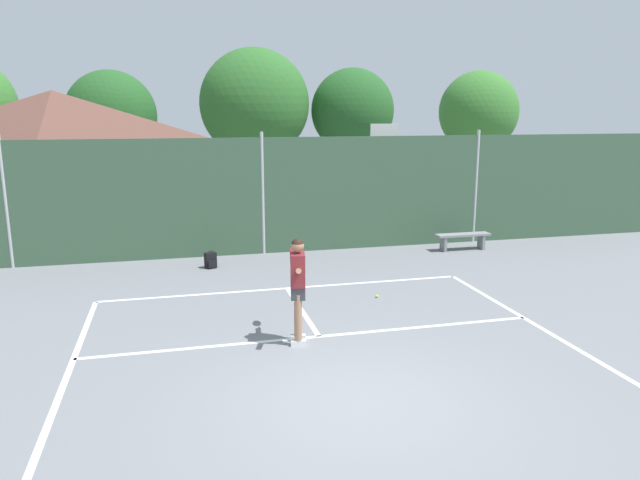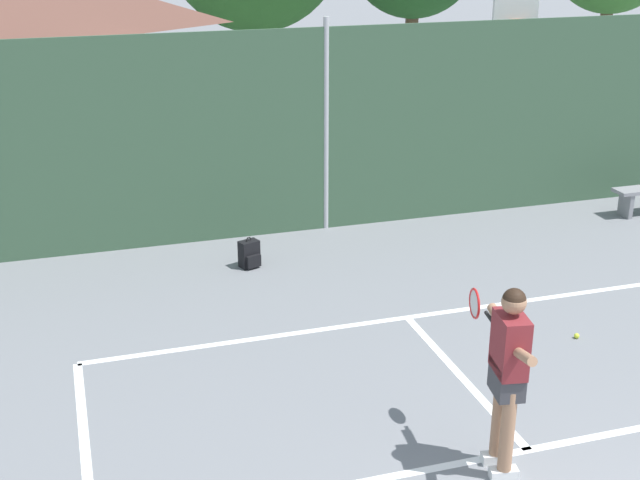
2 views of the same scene
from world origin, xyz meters
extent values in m
cube|color=white|center=(0.00, 5.50, 0.00)|extent=(8.20, 0.10, 0.01)
cube|color=white|center=(0.00, 2.48, 0.00)|extent=(8.20, 0.10, 0.01)
cube|color=white|center=(0.00, 3.96, 0.00)|extent=(0.10, 2.97, 0.01)
cube|color=#38563D|center=(0.00, 9.00, 1.62)|extent=(26.00, 0.05, 3.24)
cylinder|color=#B2B2B7|center=(0.00, 9.00, 1.69)|extent=(0.09, 0.09, 3.39)
cylinder|color=#9E9EA3|center=(4.10, 10.68, 1.52)|extent=(0.12, 0.12, 3.05)
cube|color=white|center=(4.10, 10.58, 3.25)|extent=(0.90, 0.06, 0.60)
torus|color=#D85919|center=(4.10, 10.31, 3.03)|extent=(0.48, 0.48, 0.02)
cylinder|color=brown|center=(-4.72, 18.75, 1.10)|extent=(0.36, 0.36, 2.21)
cylinder|color=brown|center=(1.17, 18.75, 1.12)|extent=(0.36, 0.36, 2.25)
cylinder|color=brown|center=(5.56, 18.75, 1.19)|extent=(0.36, 0.36, 2.37)
cylinder|color=brown|center=(11.78, 18.75, 1.15)|extent=(0.36, 0.36, 2.30)
cube|color=silver|center=(-0.44, 2.16, 0.05)|extent=(0.28, 0.16, 0.10)
cube|color=silver|center=(-0.40, 2.39, 0.05)|extent=(0.28, 0.16, 0.10)
cylinder|color=#A37556|center=(-0.44, 2.16, 0.51)|extent=(0.13, 0.13, 0.82)
cylinder|color=#A37556|center=(-0.40, 2.39, 0.51)|extent=(0.13, 0.13, 0.82)
cube|color=#38383D|center=(-0.42, 2.28, 0.98)|extent=(0.30, 0.40, 0.32)
cube|color=maroon|center=(-0.42, 2.28, 1.32)|extent=(0.30, 0.44, 0.56)
sphere|color=#A37556|center=(-0.42, 2.28, 1.73)|extent=(0.22, 0.22, 0.22)
sphere|color=black|center=(-0.42, 2.28, 1.75)|extent=(0.21, 0.21, 0.21)
cylinder|color=#A37556|center=(-0.41, 2.48, 1.42)|extent=(0.18, 0.56, 0.17)
cylinder|color=#A37556|center=(-0.47, 2.00, 1.37)|extent=(0.18, 0.51, 0.22)
cylinder|color=black|center=(-0.40, 2.68, 1.37)|extent=(0.09, 0.30, 0.04)
torus|color=red|center=(-0.39, 3.03, 1.37)|extent=(0.08, 0.30, 0.30)
cylinder|color=silver|center=(-0.39, 3.03, 1.37)|extent=(0.05, 0.26, 0.26)
sphere|color=#CCE033|center=(1.75, 4.36, 0.03)|extent=(0.07, 0.07, 0.07)
cube|color=black|center=(-1.56, 7.75, 0.20)|extent=(0.32, 0.26, 0.40)
cube|color=black|center=(-1.52, 7.64, 0.12)|extent=(0.23, 0.13, 0.18)
torus|color=black|center=(-1.56, 7.75, 0.42)|extent=(0.09, 0.04, 0.09)
cube|color=gray|center=(5.04, 8.02, 0.23)|extent=(0.08, 0.32, 0.45)
camera|label=1|loc=(-2.37, -7.16, 3.93)|focal=33.20mm
camera|label=2|loc=(-3.99, -3.62, 4.88)|focal=48.13mm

